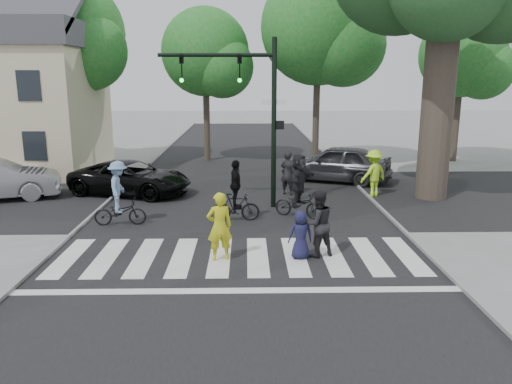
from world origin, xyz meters
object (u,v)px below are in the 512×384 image
car_grey (336,163)px  car_suv (131,178)px  pedestrian_woman (220,227)px  cyclist_right (299,190)px  pedestrian_adult (318,223)px  cyclist_mid (236,196)px  traffic_signal (250,99)px  cyclist_left (119,198)px  pedestrian_child (300,235)px

car_grey → car_suv: bearing=-52.3°
pedestrian_woman → car_grey: (4.79, 9.96, -0.07)m
car_suv → cyclist_right: bearing=-101.5°
pedestrian_adult → cyclist_mid: 4.05m
traffic_signal → pedestrian_woman: size_ratio=3.31×
cyclist_left → car_grey: 10.58m
car_grey → cyclist_mid: bearing=-12.5°
pedestrian_child → car_suv: (-6.08, 7.50, 0.03)m
traffic_signal → pedestrian_woman: traffic_signal is taller
cyclist_right → car_grey: (2.32, 5.96, -0.13)m
traffic_signal → cyclist_right: (1.63, -1.42, -2.93)m
pedestrian_woman → cyclist_mid: 3.64m
car_grey → pedestrian_woman: bearing=-3.2°
pedestrian_child → cyclist_left: cyclist_left is taller
pedestrian_adult → car_suv: size_ratio=0.37×
cyclist_mid → cyclist_right: bearing=10.2°
pedestrian_adult → traffic_signal: bearing=-93.4°
pedestrian_child → cyclist_mid: cyclist_mid is taller
pedestrian_child → car_suv: size_ratio=0.27×
pedestrian_woman → pedestrian_adult: bearing=169.8°
pedestrian_child → car_suv: bearing=-58.7°
pedestrian_child → pedestrian_adult: 0.56m
traffic_signal → pedestrian_woman: bearing=-98.8°
traffic_signal → car_grey: size_ratio=1.22×
pedestrian_adult → car_suv: bearing=-70.0°
cyclist_mid → cyclist_right: (2.12, 0.38, 0.13)m
cyclist_right → pedestrian_child: bearing=-95.3°
pedestrian_adult → pedestrian_woman: bearing=-16.6°
traffic_signal → cyclist_right: traffic_signal is taller
cyclist_left → cyclist_right: size_ratio=0.96×
cyclist_mid → pedestrian_woman: bearing=-95.5°
pedestrian_woman → car_suv: 8.55m
car_suv → car_grey: car_grey is taller
pedestrian_woman → cyclist_mid: bearing=-110.9°
traffic_signal → pedestrian_woman: (-0.84, -5.43, -3.00)m
car_suv → car_grey: (8.76, 2.40, 0.16)m
pedestrian_adult → cyclist_right: 3.78m
pedestrian_adult → cyclist_mid: bearing=-78.6°
traffic_signal → car_suv: bearing=156.1°
pedestrian_child → cyclist_mid: size_ratio=0.64×
cyclist_mid → cyclist_right: 2.16m
pedestrian_child → pedestrian_woman: bearing=-6.0°
traffic_signal → cyclist_right: 3.64m
cyclist_left → car_grey: cyclist_left is taller
traffic_signal → cyclist_mid: size_ratio=2.94×
pedestrian_woman → pedestrian_child: size_ratio=1.39×
traffic_signal → pedestrian_child: (1.26, -5.36, -3.25)m
pedestrian_woman → cyclist_left: size_ratio=0.87×
pedestrian_woman → cyclist_mid: cyclist_mid is taller
pedestrian_child → cyclist_right: size_ratio=0.60×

